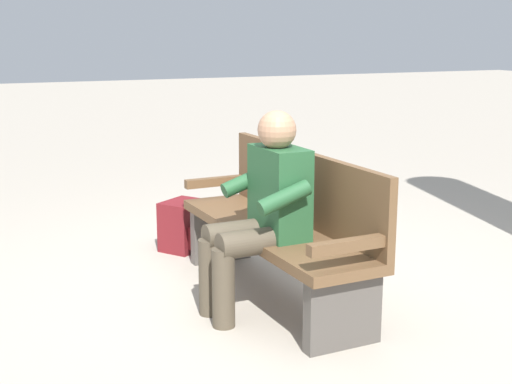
# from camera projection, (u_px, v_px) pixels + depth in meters

# --- Properties ---
(ground_plane) EXTENTS (40.00, 40.00, 0.00)m
(ground_plane) POSITION_uv_depth(u_px,v_px,m) (272.00, 297.00, 4.41)
(ground_plane) COLOR #A89E8E
(bench_near) EXTENTS (1.82, 0.55, 0.90)m
(bench_near) POSITION_uv_depth(u_px,v_px,m) (283.00, 224.00, 4.34)
(bench_near) COLOR brown
(bench_near) RESTS_ON ground
(person_seated) EXTENTS (0.58, 0.58, 1.18)m
(person_seated) POSITION_uv_depth(u_px,v_px,m) (262.00, 208.00, 4.04)
(person_seated) COLOR #23512D
(person_seated) RESTS_ON ground
(backpack) EXTENTS (0.39, 0.40, 0.37)m
(backpack) POSITION_uv_depth(u_px,v_px,m) (184.00, 226.00, 5.33)
(backpack) COLOR maroon
(backpack) RESTS_ON ground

